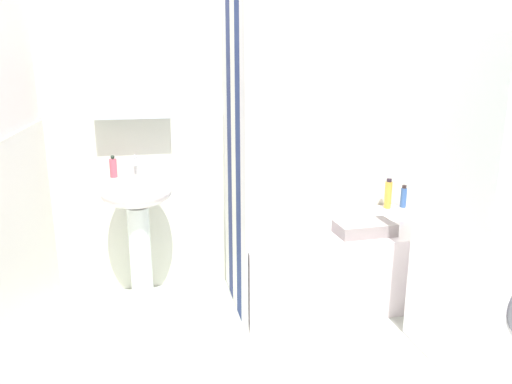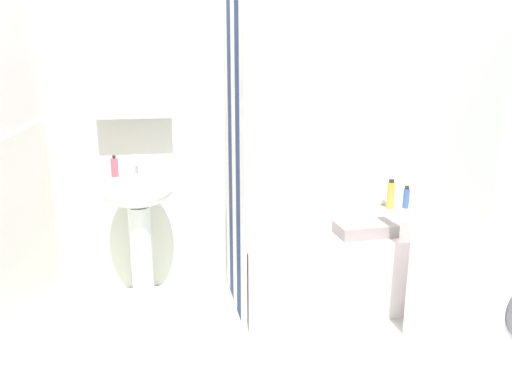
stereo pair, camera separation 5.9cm
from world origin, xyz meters
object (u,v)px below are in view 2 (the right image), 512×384
shampoo_bottle (406,198)px  bathtub (341,261)px  soap_dispenser (115,167)px  towel_folded (365,229)px  sink (139,211)px  body_wash_bottle (391,195)px  washer_dryer_stack (502,211)px

shampoo_bottle → bathtub: bearing=-154.4°
soap_dispenser → towel_folded: (1.51, -0.42, -0.37)m
sink → body_wash_bottle: (1.79, 0.10, -0.02)m
soap_dispenser → bathtub: 1.60m
bathtub → body_wash_bottle: bearing=31.5°
soap_dispenser → washer_dryer_stack: (1.93, -1.07, -0.08)m
soap_dispenser → shampoo_bottle: size_ratio=0.82×
towel_folded → washer_dryer_stack: size_ratio=0.22×
body_wash_bottle → shampoo_bottle: bearing=-2.2°
body_wash_bottle → bathtub: bearing=-148.5°
bathtub → washer_dryer_stack: 1.14m
soap_dispenser → bathtub: soap_dispenser is taller
body_wash_bottle → washer_dryer_stack: washer_dryer_stack is taller
body_wash_bottle → towel_folded: size_ratio=0.62×
washer_dryer_stack → bathtub: bearing=119.5°
shampoo_bottle → body_wash_bottle: bearing=177.8°
sink → washer_dryer_stack: (1.80, -1.05, 0.21)m
soap_dispenser → body_wash_bottle: size_ratio=0.62×
shampoo_bottle → washer_dryer_stack: size_ratio=0.10×
soap_dispenser → sink: bearing=-10.2°
washer_dryer_stack → body_wash_bottle: bearing=90.4°
sink → bathtub: sink is taller
soap_dispenser → washer_dryer_stack: size_ratio=0.08×
shampoo_bottle → towel_folded: (-0.53, -0.49, -0.04)m
soap_dispenser → washer_dryer_stack: 2.21m
soap_dispenser → towel_folded: bearing=-15.4°
body_wash_bottle → towel_folded: 0.65m
sink → soap_dispenser: (-0.13, 0.02, 0.29)m
washer_dryer_stack → soap_dispenser: bearing=151.0°
sink → bathtub: bearing=-8.2°
shampoo_bottle → washer_dryer_stack: bearing=-95.7°
body_wash_bottle → towel_folded: bearing=-129.6°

